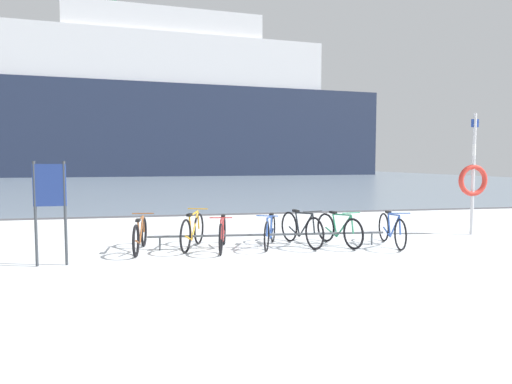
{
  "coord_description": "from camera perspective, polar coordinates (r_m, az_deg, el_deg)",
  "views": [
    {
      "loc": [
        -1.79,
        -5.07,
        1.85
      ],
      "look_at": [
        0.72,
        7.53,
        0.96
      ],
      "focal_mm": 30.1,
      "sensor_mm": 36.0,
      "label": 1
    }
  ],
  "objects": [
    {
      "name": "ferry_ship",
      "position": [
        62.92,
        -10.83,
        10.77
      ],
      "size": [
        58.85,
        13.48,
        28.02
      ],
      "color": "#232D47",
      "rests_on": "ground"
    },
    {
      "name": "bicycle_4",
      "position": [
        9.62,
        6.05,
        -4.9
      ],
      "size": [
        0.58,
        1.71,
        0.82
      ],
      "color": "black",
      "rests_on": "ground"
    },
    {
      "name": "bike_rack",
      "position": [
        9.39,
        1.72,
        -5.74
      ],
      "size": [
        5.18,
        0.47,
        0.31
      ],
      "color": "#4C5156",
      "rests_on": "ground"
    },
    {
      "name": "bicycle_2",
      "position": [
        9.14,
        -4.48,
        -5.55
      ],
      "size": [
        0.49,
        1.7,
        0.75
      ],
      "color": "black",
      "rests_on": "ground"
    },
    {
      "name": "bicycle_5",
      "position": [
        9.77,
        10.97,
        -4.93
      ],
      "size": [
        0.57,
        1.63,
        0.79
      ],
      "color": "black",
      "rests_on": "ground"
    },
    {
      "name": "ground",
      "position": [
        59.03,
        -9.52,
        2.07
      ],
      "size": [
        80.0,
        132.0,
        0.08
      ],
      "color": "silver"
    },
    {
      "name": "rescue_post",
      "position": [
        12.27,
        26.89,
        1.68
      ],
      "size": [
        0.81,
        0.12,
        3.09
      ],
      "color": "silver",
      "rests_on": "ground"
    },
    {
      "name": "bicycle_3",
      "position": [
        9.44,
        1.87,
        -5.23
      ],
      "size": [
        0.69,
        1.58,
        0.75
      ],
      "color": "black",
      "rests_on": "ground"
    },
    {
      "name": "bicycle_0",
      "position": [
        9.26,
        -15.15,
        -5.56
      ],
      "size": [
        0.46,
        1.71,
        0.75
      ],
      "color": "black",
      "rests_on": "ground"
    },
    {
      "name": "bicycle_1",
      "position": [
        9.35,
        -8.42,
        -5.18
      ],
      "size": [
        0.66,
        1.61,
        0.83
      ],
      "color": "black",
      "rests_on": "ground"
    },
    {
      "name": "bicycle_6",
      "position": [
        10.01,
        17.58,
        -4.79
      ],
      "size": [
        0.46,
        1.7,
        0.79
      ],
      "color": "black",
      "rests_on": "ground"
    },
    {
      "name": "info_sign",
      "position": [
        8.44,
        -25.72,
        -0.43
      ],
      "size": [
        0.55,
        0.05,
        1.87
      ],
      "color": "#33383D",
      "rests_on": "ground"
    }
  ]
}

